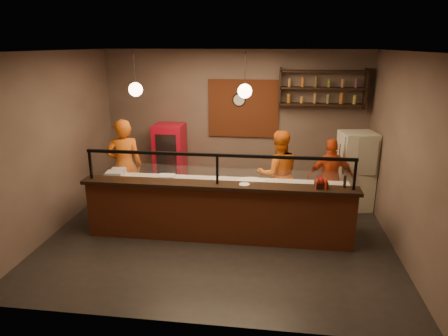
# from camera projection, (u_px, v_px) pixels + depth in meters

# --- Properties ---
(floor) EXTENTS (6.00, 6.00, 0.00)m
(floor) POSITION_uv_depth(u_px,v_px,m) (220.00, 233.00, 7.30)
(floor) COLOR black
(floor) RESTS_ON ground
(ceiling) EXTENTS (6.00, 6.00, 0.00)m
(ceiling) POSITION_uv_depth(u_px,v_px,m) (219.00, 51.00, 6.35)
(ceiling) COLOR #38322B
(ceiling) RESTS_ON wall_back
(wall_back) EXTENTS (6.00, 0.00, 6.00)m
(wall_back) POSITION_uv_depth(u_px,v_px,m) (235.00, 121.00, 9.19)
(wall_back) COLOR #715D53
(wall_back) RESTS_ON floor
(wall_left) EXTENTS (0.00, 5.00, 5.00)m
(wall_left) POSITION_uv_depth(u_px,v_px,m) (55.00, 143.00, 7.19)
(wall_left) COLOR #715D53
(wall_left) RESTS_ON floor
(wall_right) EXTENTS (0.00, 5.00, 5.00)m
(wall_right) POSITION_uv_depth(u_px,v_px,m) (403.00, 154.00, 6.46)
(wall_right) COLOR #715D53
(wall_right) RESTS_ON floor
(wall_front) EXTENTS (6.00, 0.00, 6.00)m
(wall_front) POSITION_uv_depth(u_px,v_px,m) (189.00, 204.00, 4.46)
(wall_front) COLOR #715D53
(wall_front) RESTS_ON floor
(brick_patch) EXTENTS (1.60, 0.04, 1.30)m
(brick_patch) POSITION_uv_depth(u_px,v_px,m) (243.00, 109.00, 9.05)
(brick_patch) COLOR brown
(brick_patch) RESTS_ON wall_back
(service_counter) EXTENTS (4.60, 0.25, 1.00)m
(service_counter) POSITION_uv_depth(u_px,v_px,m) (218.00, 214.00, 6.87)
(service_counter) COLOR brown
(service_counter) RESTS_ON floor
(counter_ledge) EXTENTS (4.70, 0.37, 0.06)m
(counter_ledge) POSITION_uv_depth(u_px,v_px,m) (217.00, 185.00, 6.71)
(counter_ledge) COLOR black
(counter_ledge) RESTS_ON service_counter
(worktop_cabinet) EXTENTS (4.60, 0.75, 0.85)m
(worktop_cabinet) POSITION_uv_depth(u_px,v_px,m) (221.00, 207.00, 7.37)
(worktop_cabinet) COLOR gray
(worktop_cabinet) RESTS_ON floor
(worktop) EXTENTS (4.60, 0.75, 0.05)m
(worktop) POSITION_uv_depth(u_px,v_px,m) (221.00, 184.00, 7.23)
(worktop) COLOR silver
(worktop) RESTS_ON worktop_cabinet
(sneeze_guard) EXTENTS (4.50, 0.05, 0.52)m
(sneeze_guard) POSITION_uv_depth(u_px,v_px,m) (217.00, 166.00, 6.61)
(sneeze_guard) COLOR white
(sneeze_guard) RESTS_ON counter_ledge
(wall_shelving) EXTENTS (1.84, 0.28, 0.85)m
(wall_shelving) POSITION_uv_depth(u_px,v_px,m) (322.00, 88.00, 8.55)
(wall_shelving) COLOR black
(wall_shelving) RESTS_ON wall_back
(wall_clock) EXTENTS (0.30, 0.04, 0.30)m
(wall_clock) POSITION_uv_depth(u_px,v_px,m) (239.00, 100.00, 8.99)
(wall_clock) COLOR black
(wall_clock) RESTS_ON wall_back
(pendant_left) EXTENTS (0.24, 0.24, 0.77)m
(pendant_left) POSITION_uv_depth(u_px,v_px,m) (136.00, 89.00, 6.92)
(pendant_left) COLOR black
(pendant_left) RESTS_ON ceiling
(pendant_right) EXTENTS (0.24, 0.24, 0.77)m
(pendant_right) POSITION_uv_depth(u_px,v_px,m) (245.00, 91.00, 6.68)
(pendant_right) COLOR black
(pendant_right) RESTS_ON ceiling
(cook_left) EXTENTS (0.82, 0.68, 1.91)m
(cook_left) POSITION_uv_depth(u_px,v_px,m) (125.00, 166.00, 8.03)
(cook_left) COLOR #CB5A13
(cook_left) RESTS_ON floor
(cook_mid) EXTENTS (0.97, 0.84, 1.74)m
(cook_mid) POSITION_uv_depth(u_px,v_px,m) (278.00, 174.00, 7.79)
(cook_mid) COLOR #D26213
(cook_mid) RESTS_ON floor
(cook_right) EXTENTS (0.95, 0.48, 1.57)m
(cook_right) POSITION_uv_depth(u_px,v_px,m) (330.00, 178.00, 7.86)
(cook_right) COLOR #CC4213
(cook_right) RESTS_ON floor
(fridge) EXTENTS (0.77, 0.74, 1.62)m
(fridge) POSITION_uv_depth(u_px,v_px,m) (355.00, 171.00, 8.20)
(fridge) COLOR beige
(fridge) RESTS_ON floor
(red_cooler) EXTENTS (0.68, 0.63, 1.56)m
(red_cooler) POSITION_uv_depth(u_px,v_px,m) (170.00, 157.00, 9.29)
(red_cooler) COLOR #B90C23
(red_cooler) RESTS_ON floor
(pizza_dough) EXTENTS (0.52, 0.52, 0.01)m
(pizza_dough) POSITION_uv_depth(u_px,v_px,m) (251.00, 181.00, 7.28)
(pizza_dough) COLOR white
(pizza_dough) RESTS_ON worktop
(prep_tub_a) EXTENTS (0.32, 0.27, 0.15)m
(prep_tub_a) POSITION_uv_depth(u_px,v_px,m) (115.00, 175.00, 7.39)
(prep_tub_a) COLOR silver
(prep_tub_a) RESTS_ON worktop
(prep_tub_b) EXTENTS (0.30, 0.26, 0.13)m
(prep_tub_b) POSITION_uv_depth(u_px,v_px,m) (119.00, 172.00, 7.62)
(prep_tub_b) COLOR silver
(prep_tub_b) RESTS_ON worktop
(prep_tub_c) EXTENTS (0.29, 0.23, 0.14)m
(prep_tub_c) POSITION_uv_depth(u_px,v_px,m) (166.00, 179.00, 7.23)
(prep_tub_c) COLOR white
(prep_tub_c) RESTS_ON worktop
(rolling_pin) EXTENTS (0.31, 0.13, 0.05)m
(rolling_pin) POSITION_uv_depth(u_px,v_px,m) (197.00, 181.00, 7.24)
(rolling_pin) COLOR yellow
(rolling_pin) RESTS_ON worktop
(condiment_caddy) EXTENTS (0.22, 0.18, 0.11)m
(condiment_caddy) POSITION_uv_depth(u_px,v_px,m) (321.00, 185.00, 6.49)
(condiment_caddy) COLOR black
(condiment_caddy) RESTS_ON counter_ledge
(pepper_mill) EXTENTS (0.05, 0.05, 0.21)m
(pepper_mill) POSITION_uv_depth(u_px,v_px,m) (345.00, 182.00, 6.49)
(pepper_mill) COLOR black
(pepper_mill) RESTS_ON counter_ledge
(small_plate) EXTENTS (0.22, 0.22, 0.01)m
(small_plate) POSITION_uv_depth(u_px,v_px,m) (244.00, 184.00, 6.65)
(small_plate) COLOR silver
(small_plate) RESTS_ON counter_ledge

